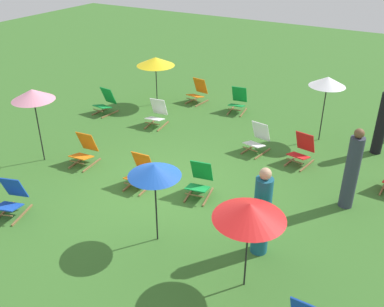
# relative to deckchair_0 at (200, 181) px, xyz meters

# --- Properties ---
(ground_plane) EXTENTS (40.00, 40.00, 0.00)m
(ground_plane) POSITION_rel_deckchair_0_xyz_m (-0.68, -0.37, -0.37)
(ground_plane) COLOR #386B28
(deckchair_0) EXTENTS (0.61, 0.84, 0.83)m
(deckchair_0) POSITION_rel_deckchair_0_xyz_m (0.00, 0.00, 0.00)
(deckchair_0) COLOR olive
(deckchair_0) RESTS_ON ground
(deckchair_1) EXTENTS (0.55, 0.80, 0.83)m
(deckchair_1) POSITION_rel_deckchair_0_xyz_m (-5.02, 2.70, 0.00)
(deckchair_1) COLOR olive
(deckchair_1) RESTS_ON ground
(deckchair_4) EXTENTS (0.68, 0.87, 0.83)m
(deckchair_4) POSITION_rel_deckchair_0_xyz_m (-3.08, -2.61, 0.00)
(deckchair_4) COLOR olive
(deckchair_4) RESTS_ON ground
(deckchair_5) EXTENTS (0.58, 0.82, 0.83)m
(deckchair_5) POSITION_rel_deckchair_0_xyz_m (-1.34, 4.96, 0.00)
(deckchair_5) COLOR olive
(deckchair_5) RESTS_ON ground
(deckchair_6) EXTENTS (0.56, 0.81, 0.83)m
(deckchair_6) POSITION_rel_deckchair_0_xyz_m (-2.90, 5.06, 0.00)
(deckchair_6) COLOR olive
(deckchair_6) RESTS_ON ground
(deckchair_8) EXTENTS (0.52, 0.79, 0.83)m
(deckchair_8) POSITION_rel_deckchair_0_xyz_m (-1.40, -0.35, 0.00)
(deckchair_8) COLOR olive
(deckchair_8) RESTS_ON ground
(deckchair_9) EXTENTS (0.57, 0.82, 0.83)m
(deckchair_9) POSITION_rel_deckchair_0_xyz_m (-3.02, 2.72, 0.00)
(deckchair_9) COLOR olive
(deckchair_9) RESTS_ON ground
(deckchair_10) EXTENTS (0.60, 0.83, 0.83)m
(deckchair_10) POSITION_rel_deckchair_0_xyz_m (1.53, 2.61, 0.00)
(deckchair_10) COLOR olive
(deckchair_10) RESTS_ON ground
(deckchair_11) EXTENTS (0.55, 0.80, 0.83)m
(deckchair_11) POSITION_rel_deckchair_0_xyz_m (-3.26, -0.19, 0.00)
(deckchair_11) COLOR olive
(deckchair_11) RESTS_ON ground
(deckchair_13) EXTENTS (0.60, 0.83, 0.83)m
(deckchair_13) POSITION_rel_deckchair_0_xyz_m (0.31, 2.64, 0.00)
(deckchair_13) COLOR olive
(deckchair_13) RESTS_ON ground
(umbrella_0) EXTENTS (1.05, 1.05, 1.95)m
(umbrella_0) POSITION_rel_deckchair_0_xyz_m (-4.33, -0.61, 1.43)
(umbrella_0) COLOR black
(umbrella_0) RESTS_ON ground
(umbrella_1) EXTENTS (0.98, 0.98, 1.87)m
(umbrella_1) POSITION_rel_deckchair_0_xyz_m (1.57, 4.21, 1.36)
(umbrella_1) COLOR black
(umbrella_1) RESTS_ON ground
(umbrella_2) EXTENTS (1.18, 1.18, 1.67)m
(umbrella_2) POSITION_rel_deckchair_0_xyz_m (2.02, -2.05, 1.16)
(umbrella_2) COLOR black
(umbrella_2) RESTS_ON ground
(umbrella_3) EXTENTS (0.98, 0.98, 1.68)m
(umbrella_3) POSITION_rel_deckchair_0_xyz_m (0.06, -1.79, 1.19)
(umbrella_3) COLOR black
(umbrella_3) RESTS_ON ground
(umbrella_4) EXTENTS (1.26, 1.26, 1.63)m
(umbrella_4) POSITION_rel_deckchair_0_xyz_m (-4.02, 4.18, 1.12)
(umbrella_4) COLOR black
(umbrella_4) RESTS_ON ground
(person_0) EXTENTS (0.38, 0.38, 1.80)m
(person_0) POSITION_rel_deckchair_0_xyz_m (1.90, -1.11, 0.48)
(person_0) COLOR #195972
(person_0) RESTS_ON ground
(person_1) EXTENTS (0.36, 0.36, 1.86)m
(person_1) POSITION_rel_deckchair_0_xyz_m (2.98, 1.23, 0.51)
(person_1) COLOR #333847
(person_1) RESTS_ON ground
(person_2) EXTENTS (0.39, 0.39, 1.92)m
(person_2) POSITION_rel_deckchair_0_xyz_m (3.11, 4.20, 0.56)
(person_2) COLOR black
(person_2) RESTS_ON ground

